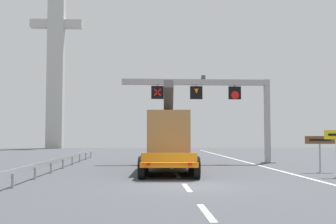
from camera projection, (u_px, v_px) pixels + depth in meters
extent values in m
plane|color=#424449|center=(191.00, 186.00, 17.14)|extent=(112.00, 112.00, 0.00)
cube|color=silver|center=(206.00, 213.00, 11.14)|extent=(0.20, 2.60, 0.01)
cube|color=silver|center=(187.00, 188.00, 16.50)|extent=(0.20, 2.60, 0.01)
cube|color=silver|center=(177.00, 175.00, 21.86)|extent=(0.20, 2.60, 0.01)
cube|color=silver|center=(171.00, 167.00, 27.22)|extent=(0.20, 2.60, 0.01)
cube|color=silver|center=(167.00, 162.00, 32.58)|extent=(0.20, 2.60, 0.01)
cube|color=silver|center=(164.00, 159.00, 37.94)|extent=(0.20, 2.60, 0.01)
cube|color=silver|center=(162.00, 156.00, 43.30)|extent=(0.20, 2.60, 0.01)
cube|color=silver|center=(160.00, 154.00, 48.66)|extent=(0.20, 2.60, 0.01)
cube|color=silver|center=(159.00, 152.00, 54.02)|extent=(0.20, 2.60, 0.01)
cube|color=silver|center=(158.00, 150.00, 59.38)|extent=(0.20, 2.60, 0.01)
cube|color=silver|center=(157.00, 149.00, 64.74)|extent=(0.20, 2.60, 0.01)
cube|color=silver|center=(156.00, 148.00, 70.10)|extent=(0.20, 2.60, 0.01)
cube|color=silver|center=(155.00, 147.00, 75.46)|extent=(0.20, 2.60, 0.01)
cube|color=silver|center=(258.00, 165.00, 29.43)|extent=(0.20, 63.00, 0.01)
cube|color=#9EA0A5|center=(267.00, 121.00, 32.05)|extent=(0.40, 0.40, 6.61)
cube|color=slate|center=(268.00, 162.00, 31.85)|extent=(0.90, 0.90, 0.08)
cube|color=#9EA0A5|center=(196.00, 82.00, 31.93)|extent=(11.70, 0.44, 0.44)
cube|color=#4C4C51|center=(203.00, 77.00, 31.98)|extent=(0.28, 0.40, 0.28)
cube|color=black|center=(235.00, 93.00, 32.04)|extent=(0.96, 0.24, 1.02)
cube|color=#9EA0A5|center=(235.00, 86.00, 32.08)|extent=(0.08, 0.08, 0.16)
cone|color=red|center=(235.00, 95.00, 31.90)|extent=(0.62, 0.02, 0.62)
cube|color=black|center=(196.00, 93.00, 31.88)|extent=(0.96, 0.24, 1.02)
cube|color=#9EA0A5|center=(196.00, 86.00, 31.91)|extent=(0.08, 0.08, 0.16)
cone|color=orange|center=(196.00, 91.00, 31.76)|extent=(0.35, 0.35, 0.36)
cube|color=black|center=(157.00, 92.00, 31.72)|extent=(0.96, 0.24, 1.02)
cube|color=#9EA0A5|center=(157.00, 85.00, 31.75)|extent=(0.08, 0.08, 0.16)
cube|color=red|center=(157.00, 92.00, 31.59)|extent=(0.59, 0.02, 0.59)
cube|color=red|center=(157.00, 92.00, 31.59)|extent=(0.59, 0.02, 0.59)
cube|color=orange|center=(168.00, 159.00, 24.34)|extent=(3.28, 10.52, 0.24)
cube|color=orange|center=(169.00, 158.00, 19.09)|extent=(2.66, 0.20, 0.44)
cylinder|color=black|center=(142.00, 168.00, 19.83)|extent=(0.37, 1.11, 1.10)
cylinder|color=black|center=(197.00, 168.00, 19.84)|extent=(0.37, 1.11, 1.10)
cylinder|color=black|center=(143.00, 166.00, 20.87)|extent=(0.37, 1.11, 1.10)
cylinder|color=black|center=(195.00, 166.00, 20.89)|extent=(0.37, 1.11, 1.10)
cylinder|color=black|center=(144.00, 165.00, 21.92)|extent=(0.37, 1.11, 1.10)
cylinder|color=black|center=(194.00, 165.00, 21.94)|extent=(0.37, 1.11, 1.10)
cylinder|color=black|center=(145.00, 164.00, 22.97)|extent=(0.37, 1.11, 1.10)
cylinder|color=black|center=(192.00, 164.00, 22.99)|extent=(0.37, 1.11, 1.10)
cylinder|color=black|center=(146.00, 162.00, 24.02)|extent=(0.37, 1.11, 1.10)
cylinder|color=black|center=(191.00, 162.00, 24.04)|extent=(0.37, 1.11, 1.10)
cube|color=red|center=(168.00, 136.00, 31.51)|extent=(2.72, 3.32, 3.10)
cube|color=black|center=(168.00, 127.00, 31.55)|extent=(2.75, 3.34, 0.60)
cylinder|color=black|center=(152.00, 156.00, 32.28)|extent=(0.39, 1.11, 1.10)
cylinder|color=black|center=(184.00, 156.00, 32.30)|extent=(0.39, 1.11, 1.10)
cylinder|color=black|center=(151.00, 157.00, 30.29)|extent=(0.39, 1.11, 1.10)
cylinder|color=black|center=(185.00, 157.00, 30.30)|extent=(0.39, 1.11, 1.10)
cube|color=#9E7A47|center=(168.00, 135.00, 24.82)|extent=(2.64, 5.82, 2.70)
cube|color=#2D2D33|center=(168.00, 102.00, 24.08)|extent=(0.70, 2.97, 2.29)
cube|color=red|center=(148.00, 164.00, 19.03)|extent=(0.20, 0.07, 0.12)
cube|color=red|center=(190.00, 164.00, 19.04)|extent=(0.20, 0.07, 0.12)
cylinder|color=#9EA0A5|center=(320.00, 154.00, 23.77)|extent=(0.10, 0.10, 2.12)
cube|color=brown|center=(320.00, 140.00, 23.76)|extent=(1.79, 0.06, 0.46)
cube|color=black|center=(320.00, 140.00, 23.72)|extent=(1.29, 0.01, 0.12)
cube|color=#999EA3|center=(67.00, 158.00, 27.95)|extent=(0.04, 26.40, 0.32)
cube|color=#999EA3|center=(13.00, 181.00, 16.42)|extent=(0.10, 0.10, 0.60)
cube|color=#999EA3|center=(35.00, 173.00, 19.71)|extent=(0.10, 0.10, 0.60)
cube|color=#999EA3|center=(51.00, 168.00, 23.00)|extent=(0.10, 0.10, 0.60)
cube|color=#999EA3|center=(63.00, 164.00, 26.29)|extent=(0.10, 0.10, 0.60)
cube|color=#999EA3|center=(72.00, 161.00, 29.58)|extent=(0.10, 0.10, 0.60)
cube|color=#999EA3|center=(80.00, 158.00, 32.87)|extent=(0.10, 0.10, 0.60)
cube|color=#999EA3|center=(86.00, 156.00, 36.16)|extent=(0.10, 0.10, 0.60)
cube|color=#999EA3|center=(91.00, 155.00, 39.45)|extent=(0.10, 0.10, 0.60)
cube|color=#B7B7B2|center=(56.00, 48.00, 71.41)|extent=(2.80, 2.00, 35.39)
cube|color=#B7B7B2|center=(57.00, 24.00, 71.67)|extent=(9.00, 1.60, 1.40)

